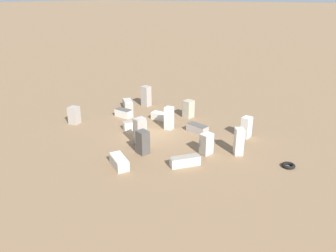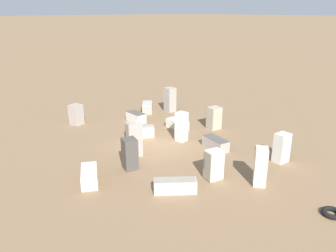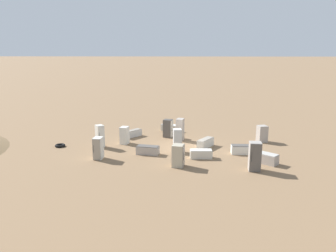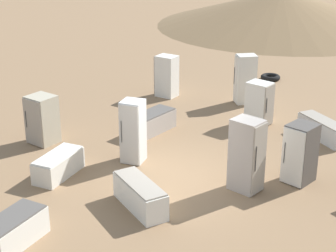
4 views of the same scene
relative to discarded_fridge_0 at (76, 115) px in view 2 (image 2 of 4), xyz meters
The scene contains 18 objects.
ground_plane 7.09m from the discarded_fridge_0, 74.94° to the right, with size 1000.00×1000.00×0.00m, color #846647.
discarded_fridge_0 is the anchor object (origin of this frame).
discarded_fridge_1 7.03m from the discarded_fridge_0, 90.60° to the right, with size 0.90×0.75×1.94m.
discarded_fridge_2 10.21m from the discarded_fridge_0, 66.76° to the right, with size 1.00×1.78×0.65m.
discarded_fridge_3 7.17m from the discarded_fridge_0, 48.89° to the right, with size 0.76×1.63×0.63m.
discarded_fridge_4 11.43m from the discarded_fridge_0, 95.11° to the right, with size 1.83×1.60×0.63m.
discarded_fridge_5 5.68m from the discarded_fridge_0, ahead, with size 1.60×1.71×0.72m.
discarded_fridge_6 13.65m from the discarded_fridge_0, 79.98° to the right, with size 0.90×0.86×1.83m.
discarded_fridge_7 8.22m from the discarded_fridge_0, 98.08° to the right, with size 0.84×0.93×1.62m.
discarded_fridge_8 11.72m from the discarded_fridge_0, 84.13° to the right, with size 0.90×0.75×1.45m.
discarded_fridge_9 4.20m from the discarded_fridge_0, 33.37° to the right, with size 0.73×1.53×0.68m.
discarded_fridge_10 7.35m from the discarded_fridge_0, 16.09° to the right, with size 0.79×0.78×1.90m.
discarded_fridge_11 5.27m from the discarded_fridge_0, 69.36° to the right, with size 1.85×1.48×0.70m.
discarded_fridge_12 13.86m from the discarded_fridge_0, 67.45° to the right, with size 0.83×0.66×1.59m.
discarded_fridge_13 8.77m from the discarded_fridge_0, 112.99° to the right, with size 1.48×1.87×0.67m.
discarded_fridge_14 9.61m from the discarded_fridge_0, 46.88° to the right, with size 0.89×0.87×1.51m.
discarded_fridge_15 7.92m from the discarded_fridge_0, 64.63° to the right, with size 0.68×0.72×1.83m.
scrap_tire 16.95m from the discarded_fridge_0, 81.69° to the right, with size 0.82×0.82×0.21m.
Camera 2 is at (-11.53, -13.89, 7.65)m, focal length 35.00 mm.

